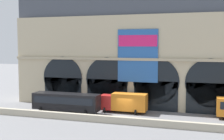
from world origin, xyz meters
name	(u,v)px	position (x,y,z in m)	size (l,w,h in m)	color
ground_plane	(123,116)	(0.00, 0.00, 0.00)	(200.00, 200.00, 0.00)	slate
quay_parapet_wall	(114,120)	(0.00, -4.60, 0.50)	(90.00, 0.70, 0.99)	#B2A891
station_building	(135,50)	(0.02, 7.81, 9.90)	(43.77, 6.02, 20.38)	#BCAD8C
bus_midwest	(66,102)	(-9.29, -0.55, 1.78)	(11.00, 3.25, 3.10)	black
box_truck_center	(124,102)	(-0.43, 2.31, 1.70)	(7.50, 2.91, 3.12)	red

